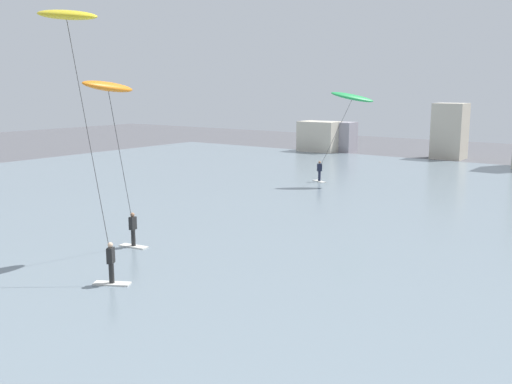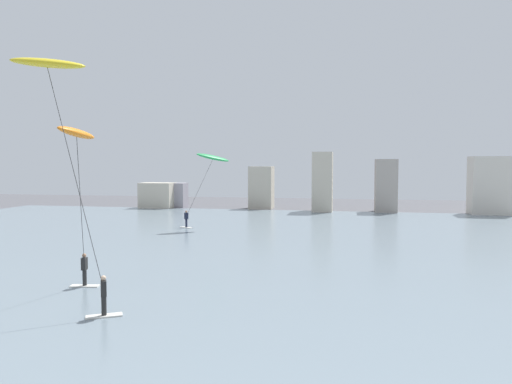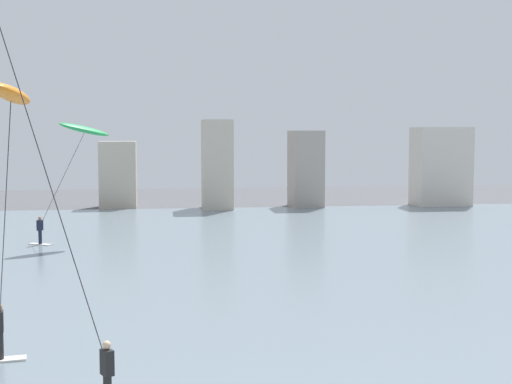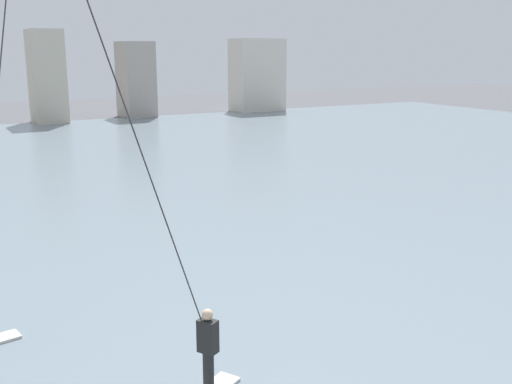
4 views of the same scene
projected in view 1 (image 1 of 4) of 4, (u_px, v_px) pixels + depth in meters
name	position (u px, v px, depth m)	size (l,w,h in m)	color
water_bay	(419.00, 215.00, 34.07)	(84.00, 52.00, 0.10)	slate
kitesurfer_yellow	(70.00, 37.00, 22.05)	(5.02, 1.70, 10.53)	silver
kitesurfer_green	(349.00, 105.00, 43.26)	(4.95, 2.75, 7.26)	silver
kitesurfer_orange	(112.00, 111.00, 24.28)	(2.07, 3.40, 7.82)	silver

